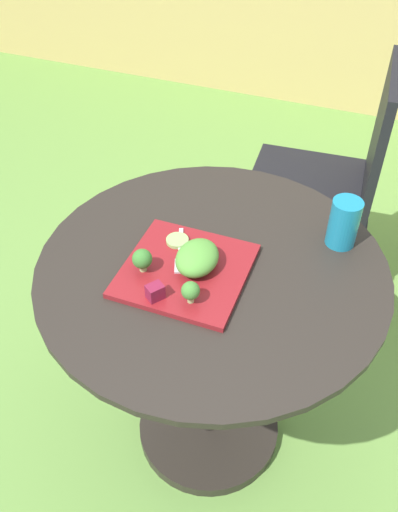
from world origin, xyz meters
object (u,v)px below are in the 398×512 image
salad_plate (186,270)px  drinking_glass (343,225)px  patio_chair (338,169)px  fork (180,254)px

salad_plate → drinking_glass: bearing=36.6°
patio_chair → salad_plate: bearing=-104.8°
patio_chair → drinking_glass: size_ratio=7.36×
patio_chair → salad_plate: (-0.23, -0.87, 0.21)m
patio_chair → salad_plate: 0.92m
salad_plate → drinking_glass: size_ratio=2.26×
patio_chair → drinking_glass: bearing=-82.7°
fork → drinking_glass: bearing=29.9°
drinking_glass → fork: (-0.34, -0.19, -0.04)m
patio_chair → fork: size_ratio=6.00×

